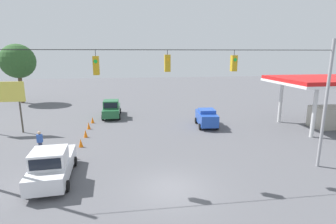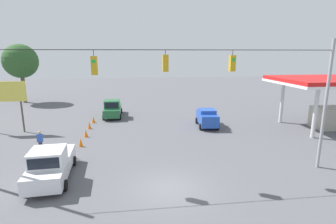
% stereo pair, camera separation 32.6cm
% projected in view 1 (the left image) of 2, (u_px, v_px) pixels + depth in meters
% --- Properties ---
extents(ground_plane, '(140.00, 140.00, 0.00)m').
position_uv_depth(ground_plane, '(171.00, 188.00, 15.09)').
color(ground_plane, '#56565B').
extents(overhead_signal_span, '(21.07, 0.38, 8.49)m').
position_uv_depth(overhead_signal_span, '(167.00, 94.00, 15.43)').
color(overhead_signal_span, '#939399').
rests_on(overhead_signal_span, ground_plane).
extents(sedan_blue_oncoming_far, '(2.23, 4.00, 1.86)m').
position_uv_depth(sedan_blue_oncoming_far, '(207.00, 117.00, 27.64)').
color(sedan_blue_oncoming_far, '#234CB2').
rests_on(sedan_blue_oncoming_far, ground_plane).
extents(pickup_truck_green_withflow_far, '(2.17, 5.22, 2.12)m').
position_uv_depth(pickup_truck_green_withflow_far, '(112.00, 109.00, 31.81)').
color(pickup_truck_green_withflow_far, '#236038').
rests_on(pickup_truck_green_withflow_far, ground_plane).
extents(pickup_truck_white_parked_shoulder, '(2.59, 5.57, 2.12)m').
position_uv_depth(pickup_truck_white_parked_shoulder, '(52.00, 165.00, 15.85)').
color(pickup_truck_white_parked_shoulder, silver).
rests_on(pickup_truck_white_parked_shoulder, ground_plane).
extents(traffic_cone_nearest, '(0.36, 0.36, 0.71)m').
position_uv_depth(traffic_cone_nearest, '(74.00, 154.00, 19.23)').
color(traffic_cone_nearest, orange).
rests_on(traffic_cone_nearest, ground_plane).
extents(traffic_cone_second, '(0.36, 0.36, 0.71)m').
position_uv_depth(traffic_cone_second, '(81.00, 143.00, 21.63)').
color(traffic_cone_second, orange).
rests_on(traffic_cone_second, ground_plane).
extents(traffic_cone_third, '(0.36, 0.36, 0.71)m').
position_uv_depth(traffic_cone_third, '(86.00, 134.00, 24.15)').
color(traffic_cone_third, orange).
rests_on(traffic_cone_third, ground_plane).
extents(traffic_cone_fourth, '(0.36, 0.36, 0.71)m').
position_uv_depth(traffic_cone_fourth, '(89.00, 126.00, 26.76)').
color(traffic_cone_fourth, orange).
rests_on(traffic_cone_fourth, ground_plane).
extents(traffic_cone_fifth, '(0.36, 0.36, 0.71)m').
position_uv_depth(traffic_cone_fifth, '(93.00, 120.00, 29.06)').
color(traffic_cone_fifth, orange).
rests_on(traffic_cone_fifth, ground_plane).
extents(roadside_billboard, '(3.81, 0.16, 5.00)m').
position_uv_depth(roadside_billboard, '(4.00, 96.00, 24.69)').
color(roadside_billboard, '#4C473D').
rests_on(roadside_billboard, ground_plane).
extents(pedestrian, '(0.40, 0.28, 1.69)m').
position_uv_depth(pedestrian, '(40.00, 142.00, 20.43)').
color(pedestrian, '#2D334C').
rests_on(pedestrian, ground_plane).
extents(tree_horizon_left, '(5.14, 5.14, 8.99)m').
position_uv_depth(tree_horizon_left, '(18.00, 61.00, 39.63)').
color(tree_horizon_left, brown).
rests_on(tree_horizon_left, ground_plane).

